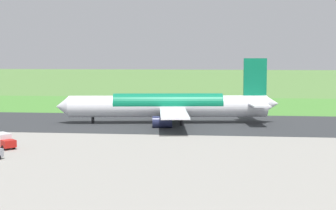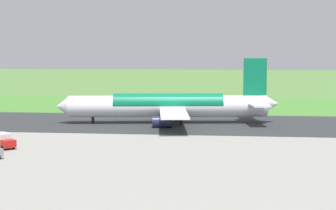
% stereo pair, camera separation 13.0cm
% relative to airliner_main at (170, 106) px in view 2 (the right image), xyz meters
% --- Properties ---
extents(ground_plane, '(800.00, 800.00, 0.00)m').
position_rel_airliner_main_xyz_m(ground_plane, '(0.81, 0.05, -4.35)').
color(ground_plane, '#547F3D').
extents(runway_asphalt, '(600.00, 36.79, 0.06)m').
position_rel_airliner_main_xyz_m(runway_asphalt, '(0.81, 0.05, -4.32)').
color(runway_asphalt, '#2D3033').
rests_on(runway_asphalt, ground).
extents(apron_concrete, '(440.00, 110.00, 0.05)m').
position_rel_airliner_main_xyz_m(apron_concrete, '(0.81, 71.32, -4.33)').
color(apron_concrete, gray).
rests_on(apron_concrete, ground).
extents(grass_verge_foreground, '(600.00, 80.00, 0.04)m').
position_rel_airliner_main_xyz_m(grass_verge_foreground, '(0.81, -35.09, -4.33)').
color(grass_verge_foreground, '#478534').
rests_on(grass_verge_foreground, ground).
extents(airliner_main, '(54.09, 44.41, 15.88)m').
position_rel_airliner_main_xyz_m(airliner_main, '(0.00, 0.00, 0.00)').
color(airliner_main, white).
rests_on(airliner_main, ground).
extents(service_truck_baggage, '(5.77, 5.61, 2.65)m').
position_rel_airliner_main_xyz_m(service_truck_baggage, '(26.20, 36.81, -2.95)').
color(service_truck_baggage, '#B21914').
rests_on(service_truck_baggage, ground).
extents(no_stopping_sign, '(0.60, 0.10, 2.97)m').
position_rel_airliner_main_xyz_m(no_stopping_sign, '(5.74, -37.17, -2.61)').
color(no_stopping_sign, slate).
rests_on(no_stopping_sign, ground).
extents(traffic_cone_orange, '(0.40, 0.40, 0.55)m').
position_rel_airliner_main_xyz_m(traffic_cone_orange, '(10.03, -33.89, -4.08)').
color(traffic_cone_orange, orange).
rests_on(traffic_cone_orange, ground).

